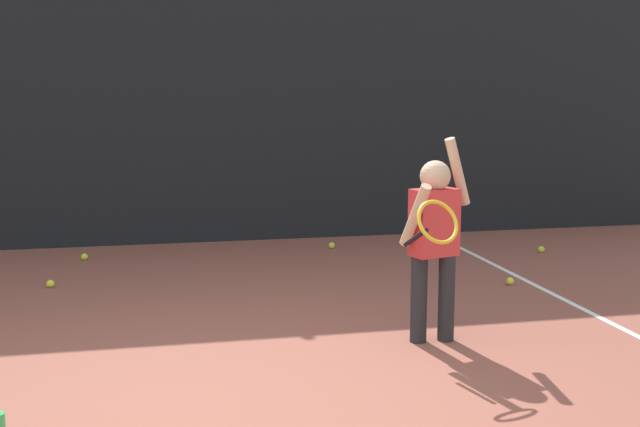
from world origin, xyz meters
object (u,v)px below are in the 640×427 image
tennis_ball_4 (84,257)px  tennis_ball_1 (50,284)px  tennis_ball_3 (510,281)px  tennis_player (434,234)px  tennis_ball_7 (332,245)px  tennis_ball_2 (541,249)px

tennis_ball_4 → tennis_ball_1: bearing=-100.8°
tennis_ball_3 → tennis_ball_4: size_ratio=1.00×
tennis_player → tennis_ball_7: tennis_player is taller
tennis_player → tennis_ball_1: bearing=125.5°
tennis_player → tennis_ball_4: bearing=111.3°
tennis_ball_1 → tennis_ball_2: 4.77m
tennis_ball_1 → tennis_ball_7: size_ratio=1.00×
tennis_ball_2 → tennis_ball_3: size_ratio=1.00×
tennis_ball_2 → tennis_ball_7: (-2.04, 0.66, 0.00)m
tennis_ball_3 → tennis_ball_1: bearing=169.0°
tennis_ball_2 → tennis_ball_3: (-0.92, -1.22, 0.00)m
tennis_ball_7 → tennis_ball_4: bearing=-179.1°
tennis_ball_1 → tennis_ball_3: 3.90m
tennis_ball_1 → tennis_ball_7: same height
tennis_player → tennis_ball_4: (-2.42, 3.18, -0.69)m
tennis_player → tennis_ball_2: (2.12, 2.56, -0.69)m
tennis_ball_3 → tennis_ball_7: same height
tennis_ball_2 → tennis_ball_7: size_ratio=1.00×
tennis_player → tennis_ball_2: size_ratio=20.46×
tennis_ball_4 → tennis_ball_3: bearing=-26.9°
tennis_ball_2 → tennis_ball_4: same height
tennis_ball_2 → tennis_ball_3: bearing=-127.1°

